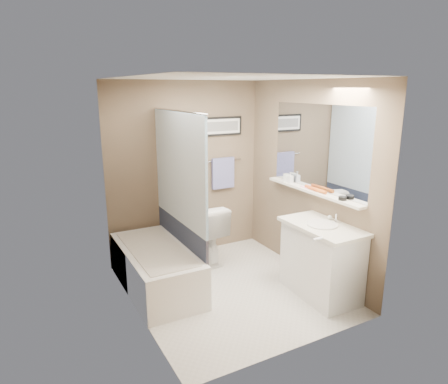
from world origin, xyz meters
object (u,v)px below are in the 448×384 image
bathtub (156,269)px  vanity (321,262)px  candle_bowl_near (343,198)px  hair_brush_front (319,191)px  glass_jar (286,178)px  hair_brush_back (311,188)px  soap_bottle (290,178)px  toilet (201,233)px

bathtub → vanity: vanity is taller
vanity → candle_bowl_near: bearing=-17.4°
vanity → hair_brush_front: hair_brush_front is taller
candle_bowl_near → glass_jar: bearing=90.0°
candle_bowl_near → hair_brush_back: bearing=90.0°
bathtub → soap_bottle: (1.79, -0.16, 0.93)m
glass_jar → soap_bottle: bearing=-90.0°
toilet → hair_brush_front: size_ratio=3.67×
toilet → hair_brush_front: (0.99, -1.17, 0.73)m
bathtub → soap_bottle: size_ratio=10.92×
toilet → soap_bottle: (0.99, -0.61, 0.78)m
bathtub → soap_bottle: soap_bottle is taller
hair_brush_front → bathtub: bearing=158.2°
toilet → hair_brush_back: (0.99, -1.02, 0.73)m
hair_brush_front → glass_jar: (0.00, 0.64, 0.03)m
hair_brush_front → soap_bottle: size_ratio=1.60×
toilet → bathtub: bearing=23.9°
glass_jar → hair_brush_back: bearing=-90.0°
hair_brush_front → soap_bottle: 0.56m
hair_brush_back → soap_bottle: soap_bottle is taller
vanity → candle_bowl_near: size_ratio=10.00×
vanity → soap_bottle: size_ratio=6.55×
soap_bottle → toilet: bearing=148.2°
hair_brush_front → soap_bottle: bearing=90.0°
toilet → soap_bottle: bearing=142.5°
hair_brush_front → vanity: bearing=-121.5°
hair_brush_back → glass_jar: size_ratio=2.20×
candle_bowl_near → glass_jar: glass_jar is taller
bathtub → hair_brush_front: 2.12m
hair_brush_back → glass_jar: glass_jar is taller
hair_brush_back → glass_jar: (0.00, 0.50, 0.03)m
toilet → candle_bowl_near: (0.99, -1.54, 0.73)m
soap_bottle → hair_brush_back: bearing=-90.0°
bathtub → candle_bowl_near: size_ratio=16.67×
bathtub → vanity: (1.60, -1.02, 0.15)m
toilet → hair_brush_back: 1.60m
bathtub → vanity: bearing=-32.0°
soap_bottle → bathtub: bearing=175.0°
vanity → glass_jar: (0.19, 0.94, 0.77)m
bathtub → candle_bowl_near: bearing=-30.9°
toilet → candle_bowl_near: size_ratio=8.96×
bathtub → glass_jar: (1.79, -0.07, 0.92)m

